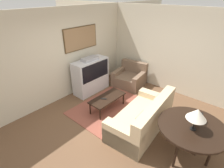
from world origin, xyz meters
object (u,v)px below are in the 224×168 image
object	(u,v)px
armchair	(130,78)
coffee_table	(107,99)
tv	(91,76)
table_lamp	(197,114)
couch	(143,119)
mantel_clock	(199,118)
console_table	(192,129)

from	to	relation	value
armchair	coffee_table	size ratio (longest dim) A/B	1.02
tv	armchair	size ratio (longest dim) A/B	1.09
table_lamp	coffee_table	bearing A→B (deg)	85.05
coffee_table	couch	bearing A→B (deg)	-92.34
tv	mantel_clock	bearing A→B (deg)	-95.60
tv	console_table	distance (m)	3.49
mantel_clock	table_lamp	bearing A→B (deg)	179.78
armchair	table_lamp	xyz separation A→B (m)	(-1.86, -2.76, 0.85)
coffee_table	table_lamp	world-z (taller)	table_lamp
tv	armchair	xyz separation A→B (m)	(1.22, -0.72, -0.31)
console_table	mantel_clock	distance (m)	0.26
coffee_table	console_table	distance (m)	2.35
armchair	table_lamp	world-z (taller)	table_lamp
armchair	mantel_clock	xyz separation A→B (m)	(-1.57, -2.76, 0.60)
coffee_table	console_table	xyz separation A→B (m)	(-0.12, -2.32, 0.35)
armchair	table_lamp	bearing A→B (deg)	-42.27
couch	console_table	world-z (taller)	couch
coffee_table	console_table	bearing A→B (deg)	-92.95
armchair	mantel_clock	bearing A→B (deg)	-37.89
couch	coffee_table	bearing A→B (deg)	-97.24
table_lamp	mantel_clock	bearing A→B (deg)	-0.22
console_table	mantel_clock	bearing A→B (deg)	-8.72
console_table	mantel_clock	xyz separation A→B (m)	(0.21, -0.03, 0.16)
tv	mantel_clock	distance (m)	3.51
couch	tv	bearing A→B (deg)	-106.48
tv	couch	distance (m)	2.40
couch	table_lamp	world-z (taller)	table_lamp
armchair	console_table	bearing A→B (deg)	-41.35
couch	console_table	distance (m)	1.18
tv	mantel_clock	world-z (taller)	tv
table_lamp	tv	bearing A→B (deg)	79.69
console_table	tv	bearing A→B (deg)	80.96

